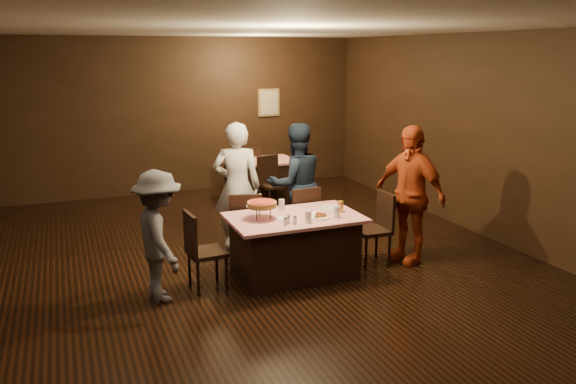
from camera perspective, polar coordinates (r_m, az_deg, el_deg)
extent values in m
plane|color=black|center=(6.79, -4.85, -9.58)|extent=(10.00, 10.00, 0.00)
cube|color=silver|center=(6.23, -5.45, 16.61)|extent=(8.00, 10.00, 0.04)
cube|color=black|center=(11.17, -12.76, 7.48)|extent=(8.00, 0.04, 3.00)
cube|color=black|center=(8.40, 22.03, 4.72)|extent=(0.04, 10.00, 3.00)
cube|color=tan|center=(11.68, -1.96, 9.08)|extent=(0.46, 0.03, 0.56)
cube|color=beige|center=(11.65, -1.92, 9.07)|extent=(0.38, 0.01, 0.48)
cube|color=#B00B1C|center=(6.96, 0.64, -5.50)|extent=(1.60, 1.00, 0.77)
cube|color=red|center=(10.45, -2.87, 1.17)|extent=(1.30, 0.90, 0.77)
cube|color=black|center=(7.47, -4.42, -3.43)|extent=(0.51, 0.51, 0.95)
cube|color=black|center=(7.74, 1.24, -2.77)|extent=(0.44, 0.44, 0.95)
cube|color=black|center=(6.61, -8.23, -5.91)|extent=(0.45, 0.45, 0.95)
cube|color=black|center=(7.41, 8.54, -3.71)|extent=(0.43, 0.43, 0.95)
cube|color=black|center=(9.79, -1.52, 0.83)|extent=(0.49, 0.49, 0.95)
cube|color=black|center=(10.99, -3.91, 2.27)|extent=(0.51, 0.51, 0.95)
imported|color=silver|center=(7.80, -5.20, 0.55)|extent=(0.76, 0.62, 1.80)
imported|color=#151F31|center=(8.03, 0.81, 0.81)|extent=(0.86, 0.68, 1.75)
imported|color=#4F4E53|center=(6.36, -12.98, -4.41)|extent=(0.65, 1.01, 1.48)
imported|color=#A73714|center=(7.48, 12.21, -0.23)|extent=(0.76, 1.15, 1.82)
cylinder|color=black|center=(6.82, -2.93, -1.88)|extent=(0.01, 0.01, 0.15)
cylinder|color=black|center=(6.66, -3.21, -2.29)|extent=(0.01, 0.01, 0.15)
cylinder|color=black|center=(6.71, -1.81, -2.14)|extent=(0.01, 0.01, 0.15)
cylinder|color=silver|center=(6.71, -2.66, -1.45)|extent=(0.38, 0.38, 0.01)
cylinder|color=#B27233|center=(6.70, -2.66, -1.20)|extent=(0.35, 0.35, 0.05)
cylinder|color=#A5140C|center=(6.69, -2.67, -0.96)|extent=(0.30, 0.30, 0.01)
cylinder|color=white|center=(6.78, 3.19, -2.57)|extent=(0.25, 0.25, 0.01)
cylinder|color=#B27233|center=(6.77, 3.20, -2.35)|extent=(0.18, 0.18, 0.04)
cylinder|color=#A5140C|center=(6.77, 3.20, -2.17)|extent=(0.14, 0.14, 0.01)
cylinder|color=white|center=(7.19, 4.24, -1.62)|extent=(0.25, 0.25, 0.01)
cylinder|color=silver|center=(6.58, 2.07, -2.52)|extent=(0.08, 0.08, 0.14)
cylinder|color=silver|center=(6.79, 4.98, -2.04)|extent=(0.08, 0.08, 0.14)
cylinder|color=#BF7F26|center=(7.03, 5.33, -1.49)|extent=(0.08, 0.08, 0.14)
cylinder|color=silver|center=(7.07, -0.66, -1.32)|extent=(0.08, 0.08, 0.14)
cylinder|color=silver|center=(6.55, 0.05, -2.88)|extent=(0.04, 0.04, 0.08)
cylinder|color=silver|center=(6.53, 0.05, -2.50)|extent=(0.05, 0.05, 0.02)
cylinder|color=silver|center=(6.52, 0.70, -2.94)|extent=(0.04, 0.04, 0.08)
cylinder|color=silver|center=(6.51, 0.70, -2.56)|extent=(0.05, 0.05, 0.02)
cylinder|color=silver|center=(6.48, -0.28, -3.05)|extent=(0.04, 0.04, 0.08)
cylinder|color=silver|center=(6.47, -0.28, -2.67)|extent=(0.05, 0.05, 0.02)
cube|color=white|center=(6.96, 2.93, -2.17)|extent=(0.19, 0.19, 0.01)
cube|color=white|center=(6.74, -0.36, -2.69)|extent=(0.21, 0.21, 0.01)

